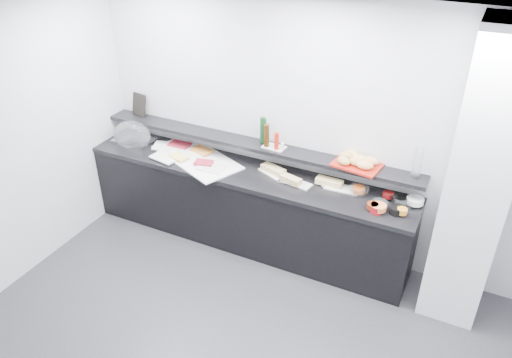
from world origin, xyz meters
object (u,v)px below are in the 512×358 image
at_px(condiment_tray, 274,147).
at_px(carafe, 418,163).
at_px(sandwich_plate_mid, 297,183).
at_px(framed_print, 139,105).
at_px(bread_tray, 357,165).
at_px(cloche_base, 134,141).

bearing_deg(condiment_tray, carafe, 5.49).
bearing_deg(sandwich_plate_mid, framed_print, -177.48).
bearing_deg(bread_tray, carafe, 11.17).
bearing_deg(condiment_tray, sandwich_plate_mid, -23.71).
height_order(sandwich_plate_mid, bread_tray, bread_tray).
bearing_deg(bread_tray, sandwich_plate_mid, -153.42).
distance_m(bread_tray, carafe, 0.56).
bearing_deg(cloche_base, carafe, 4.56).
distance_m(cloche_base, sandwich_plate_mid, 2.05).
height_order(bread_tray, carafe, carafe).
bearing_deg(sandwich_plate_mid, bread_tray, 27.74).
xyz_separation_m(sandwich_plate_mid, carafe, (1.09, 0.21, 0.39)).
height_order(condiment_tray, carafe, carafe).
bearing_deg(framed_print, sandwich_plate_mid, 2.87).
bearing_deg(sandwich_plate_mid, carafe, 20.22).
bearing_deg(bread_tray, framed_print, -173.34).
bearing_deg(framed_print, condiment_tray, 7.30).
distance_m(sandwich_plate_mid, framed_print, 2.14).
xyz_separation_m(sandwich_plate_mid, framed_print, (-2.09, 0.25, 0.37)).
xyz_separation_m(condiment_tray, carafe, (1.42, 0.03, 0.14)).
xyz_separation_m(cloche_base, bread_tray, (2.59, 0.16, 0.24)).
relative_size(cloche_base, carafe, 1.50).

